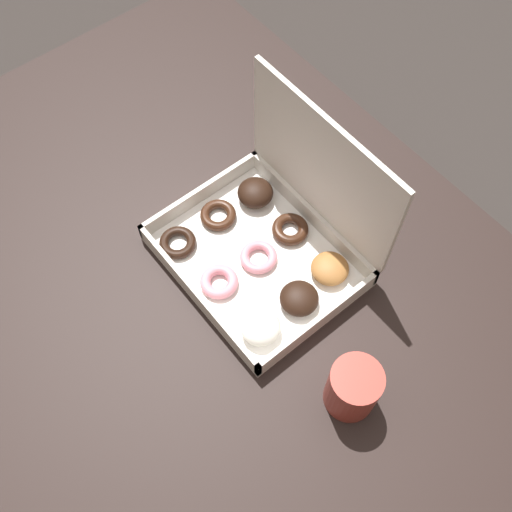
# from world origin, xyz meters

# --- Properties ---
(ground_plane) EXTENTS (8.00, 8.00, 0.00)m
(ground_plane) POSITION_xyz_m (0.00, 0.00, 0.00)
(ground_plane) COLOR #2D2826
(dining_table) EXTENTS (1.19, 0.90, 0.71)m
(dining_table) POSITION_xyz_m (0.00, 0.00, 0.62)
(dining_table) COLOR black
(dining_table) RESTS_ON ground_plane
(donut_box) EXTENTS (0.31, 0.25, 0.25)m
(donut_box) POSITION_xyz_m (0.05, 0.12, 0.75)
(donut_box) COLOR white
(donut_box) RESTS_ON dining_table
(coffee_mug) EXTENTS (0.07, 0.07, 0.09)m
(coffee_mug) POSITION_xyz_m (0.31, 0.04, 0.76)
(coffee_mug) COLOR #A3382D
(coffee_mug) RESTS_ON dining_table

